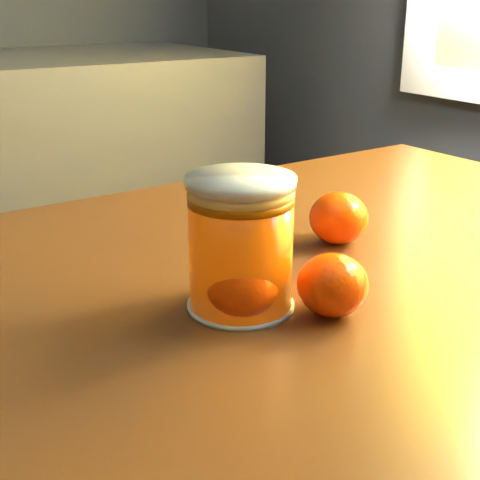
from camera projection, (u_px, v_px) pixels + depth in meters
table at (297, 384)px, 0.64m from camera, size 1.09×0.78×0.80m
juice_glass at (241, 245)px, 0.55m from camera, size 0.09×0.09×0.11m
orange_front at (242, 285)px, 0.54m from camera, size 0.08×0.08×0.06m
orange_back at (339, 218)px, 0.70m from camera, size 0.07×0.07×0.05m
orange_extra at (333, 285)px, 0.55m from camera, size 0.07×0.07×0.05m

